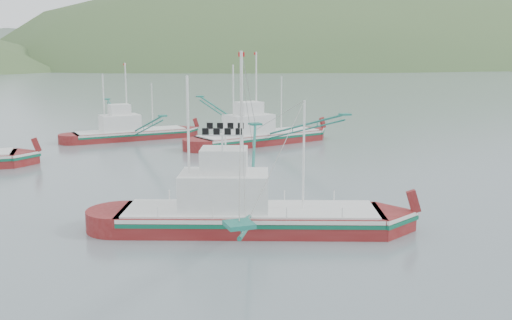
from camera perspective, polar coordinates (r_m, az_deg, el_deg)
name	(u,v)px	position (r m, az deg, el deg)	size (l,w,h in m)	color
ground	(289,225)	(36.83, 3.30, -6.52)	(1200.00, 1200.00, 0.00)	slate
main_boat	(248,193)	(35.15, -0.78, -3.28)	(16.62, 28.12, 11.86)	maroon
bg_boat_far	(130,127)	(74.44, -12.51, 3.21)	(14.57, 25.67, 10.43)	maroon
bg_boat_right	(259,126)	(68.95, 0.28, 3.40)	(16.78, 28.87, 11.89)	maroon
headland_right	(340,65)	(527.62, 8.37, 9.34)	(684.00, 432.00, 306.00)	#415D30
ridge_distant	(88,64)	(593.91, -16.49, 9.15)	(960.00, 400.00, 240.00)	slate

